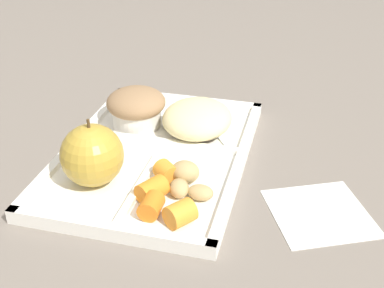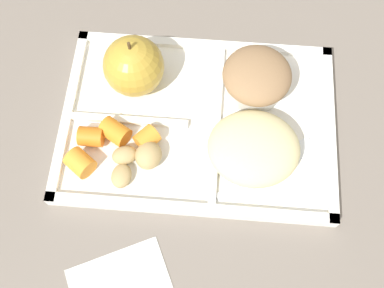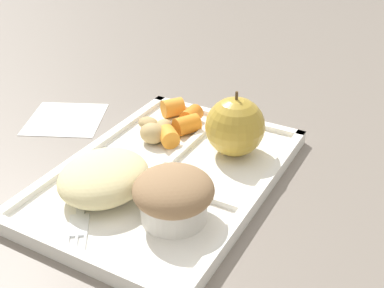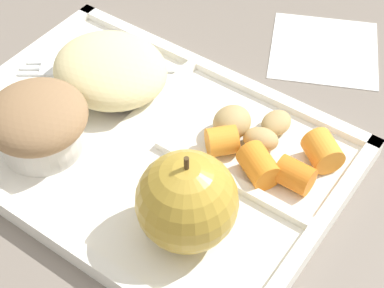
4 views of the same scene
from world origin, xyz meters
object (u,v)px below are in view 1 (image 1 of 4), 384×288
Objects in this scene: bran_muffin at (136,107)px; plastic_fork at (207,121)px; green_apple at (92,155)px; lunch_tray at (156,155)px.

bran_muffin is 0.62× the size of plastic_fork.
plastic_fork is at bearing -27.54° from green_apple.
bran_muffin is at bearing 36.25° from lunch_tray.
green_apple is 0.15m from bran_muffin.
green_apple is at bearing 180.00° from bran_muffin.
green_apple is at bearing 152.46° from plastic_fork.
bran_muffin is at bearing 109.50° from plastic_fork.
green_apple is 1.01× the size of bran_muffin.
plastic_fork is at bearing -24.33° from lunch_tray.
plastic_fork is at bearing -70.50° from bran_muffin.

